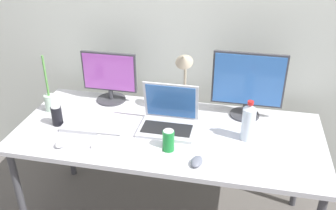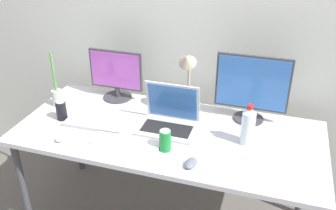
{
  "view_description": "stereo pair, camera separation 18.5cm",
  "coord_description": "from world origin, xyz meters",
  "px_view_note": "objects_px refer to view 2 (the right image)",
  "views": [
    {
      "loc": [
        0.4,
        -1.88,
        1.96
      ],
      "look_at": [
        0.0,
        0.0,
        0.92
      ],
      "focal_mm": 40.0,
      "sensor_mm": 36.0,
      "label": 1
    },
    {
      "loc": [
        0.58,
        -1.83,
        1.96
      ],
      "look_at": [
        0.0,
        0.0,
        0.92
      ],
      "focal_mm": 40.0,
      "sensor_mm": 36.0,
      "label": 2
    }
  ],
  "objects_px": {
    "water_bottle": "(248,126)",
    "soda_can_by_laptop": "(61,110)",
    "keyboard_main": "(126,143)",
    "mouse_by_keyboard": "(191,163)",
    "monitor_center": "(252,87)",
    "mouse_by_laptop": "(62,137)",
    "monitor_left": "(116,75)",
    "work_desk": "(168,139)",
    "desk_lamp": "(187,72)",
    "keyboard_aux": "(95,123)",
    "laptop_silver": "(169,118)",
    "soda_can_near_keyboard": "(165,140)",
    "bamboo_vase": "(57,95)"
  },
  "relations": [
    {
      "from": "mouse_by_keyboard",
      "to": "keyboard_aux",
      "type": "bearing_deg",
      "value": 169.79
    },
    {
      "from": "mouse_by_keyboard",
      "to": "monitor_left",
      "type": "bearing_deg",
      "value": 146.96
    },
    {
      "from": "monitor_left",
      "to": "mouse_by_laptop",
      "type": "relative_size",
      "value": 3.8
    },
    {
      "from": "work_desk",
      "to": "keyboard_aux",
      "type": "distance_m",
      "value": 0.46
    },
    {
      "from": "work_desk",
      "to": "desk_lamp",
      "type": "height_order",
      "value": "desk_lamp"
    },
    {
      "from": "keyboard_main",
      "to": "soda_can_by_laptop",
      "type": "bearing_deg",
      "value": 162.01
    },
    {
      "from": "mouse_by_laptop",
      "to": "monitor_center",
      "type": "bearing_deg",
      "value": 33.74
    },
    {
      "from": "laptop_silver",
      "to": "desk_lamp",
      "type": "relative_size",
      "value": 0.77
    },
    {
      "from": "mouse_by_laptop",
      "to": "desk_lamp",
      "type": "relative_size",
      "value": 0.23
    },
    {
      "from": "monitor_center",
      "to": "soda_can_by_laptop",
      "type": "bearing_deg",
      "value": -162.87
    },
    {
      "from": "laptop_silver",
      "to": "soda_can_near_keyboard",
      "type": "bearing_deg",
      "value": -78.44
    },
    {
      "from": "mouse_by_keyboard",
      "to": "work_desk",
      "type": "bearing_deg",
      "value": 134.98
    },
    {
      "from": "water_bottle",
      "to": "bamboo_vase",
      "type": "height_order",
      "value": "bamboo_vase"
    },
    {
      "from": "keyboard_main",
      "to": "monitor_center",
      "type": "bearing_deg",
      "value": 35.42
    },
    {
      "from": "mouse_by_laptop",
      "to": "water_bottle",
      "type": "relative_size",
      "value": 0.4
    },
    {
      "from": "laptop_silver",
      "to": "water_bottle",
      "type": "bearing_deg",
      "value": -4.29
    },
    {
      "from": "work_desk",
      "to": "monitor_left",
      "type": "relative_size",
      "value": 4.89
    },
    {
      "from": "monitor_left",
      "to": "mouse_by_keyboard",
      "type": "distance_m",
      "value": 0.93
    },
    {
      "from": "monitor_left",
      "to": "keyboard_aux",
      "type": "distance_m",
      "value": 0.41
    },
    {
      "from": "bamboo_vase",
      "to": "mouse_by_laptop",
      "type": "bearing_deg",
      "value": -55.14
    },
    {
      "from": "work_desk",
      "to": "mouse_by_keyboard",
      "type": "height_order",
      "value": "mouse_by_keyboard"
    },
    {
      "from": "soda_can_by_laptop",
      "to": "desk_lamp",
      "type": "relative_size",
      "value": 0.29
    },
    {
      "from": "soda_can_by_laptop",
      "to": "monitor_left",
      "type": "bearing_deg",
      "value": 60.09
    },
    {
      "from": "laptop_silver",
      "to": "soda_can_by_laptop",
      "type": "bearing_deg",
      "value": -170.53
    },
    {
      "from": "keyboard_main",
      "to": "mouse_by_keyboard",
      "type": "bearing_deg",
      "value": -13.65
    },
    {
      "from": "water_bottle",
      "to": "bamboo_vase",
      "type": "relative_size",
      "value": 0.64
    },
    {
      "from": "keyboard_aux",
      "to": "laptop_silver",
      "type": "bearing_deg",
      "value": 12.37
    },
    {
      "from": "laptop_silver",
      "to": "mouse_by_keyboard",
      "type": "xyz_separation_m",
      "value": [
        0.22,
        -0.34,
        -0.05
      ]
    },
    {
      "from": "mouse_by_keyboard",
      "to": "water_bottle",
      "type": "height_order",
      "value": "water_bottle"
    },
    {
      "from": "monitor_left",
      "to": "bamboo_vase",
      "type": "xyz_separation_m",
      "value": [
        -0.34,
        -0.22,
        -0.11
      ]
    },
    {
      "from": "monitor_center",
      "to": "water_bottle",
      "type": "height_order",
      "value": "monitor_center"
    },
    {
      "from": "monitor_center",
      "to": "mouse_by_laptop",
      "type": "bearing_deg",
      "value": -151.11
    },
    {
      "from": "water_bottle",
      "to": "soda_can_by_laptop",
      "type": "bearing_deg",
      "value": -176.13
    },
    {
      "from": "keyboard_aux",
      "to": "mouse_by_keyboard",
      "type": "relative_size",
      "value": 3.84
    },
    {
      "from": "keyboard_main",
      "to": "monitor_left",
      "type": "bearing_deg",
      "value": 116.64
    },
    {
      "from": "monitor_left",
      "to": "water_bottle",
      "type": "relative_size",
      "value": 1.52
    },
    {
      "from": "keyboard_main",
      "to": "mouse_by_keyboard",
      "type": "distance_m",
      "value": 0.41
    },
    {
      "from": "work_desk",
      "to": "bamboo_vase",
      "type": "bearing_deg",
      "value": 173.51
    },
    {
      "from": "desk_lamp",
      "to": "work_desk",
      "type": "bearing_deg",
      "value": -102.42
    },
    {
      "from": "keyboard_main",
      "to": "bamboo_vase",
      "type": "distance_m",
      "value": 0.7
    },
    {
      "from": "monitor_center",
      "to": "bamboo_vase",
      "type": "xyz_separation_m",
      "value": [
        -1.27,
        -0.19,
        -0.16
      ]
    },
    {
      "from": "work_desk",
      "to": "desk_lamp",
      "type": "relative_size",
      "value": 4.19
    },
    {
      "from": "keyboard_main",
      "to": "desk_lamp",
      "type": "height_order",
      "value": "desk_lamp"
    },
    {
      "from": "water_bottle",
      "to": "soda_can_near_keyboard",
      "type": "distance_m",
      "value": 0.48
    },
    {
      "from": "water_bottle",
      "to": "laptop_silver",
      "type": "bearing_deg",
      "value": 175.71
    },
    {
      "from": "work_desk",
      "to": "monitor_center",
      "type": "height_order",
      "value": "monitor_center"
    },
    {
      "from": "keyboard_main",
      "to": "water_bottle",
      "type": "relative_size",
      "value": 1.6
    },
    {
      "from": "monitor_left",
      "to": "soda_can_by_laptop",
      "type": "distance_m",
      "value": 0.45
    },
    {
      "from": "mouse_by_keyboard",
      "to": "bamboo_vase",
      "type": "relative_size",
      "value": 0.26
    },
    {
      "from": "keyboard_aux",
      "to": "desk_lamp",
      "type": "height_order",
      "value": "desk_lamp"
    }
  ]
}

